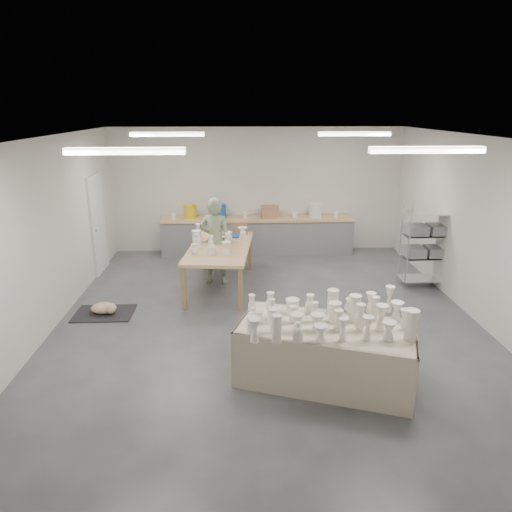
{
  "coord_description": "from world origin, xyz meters",
  "views": [
    {
      "loc": [
        -0.51,
        -7.02,
        3.43
      ],
      "look_at": [
        -0.19,
        0.25,
        1.05
      ],
      "focal_mm": 32.0,
      "sensor_mm": 36.0,
      "label": 1
    }
  ],
  "objects_px": {
    "drying_table": "(325,350)",
    "red_stool": "(217,264)",
    "potter": "(215,241)",
    "work_table": "(221,245)"
  },
  "relations": [
    {
      "from": "drying_table",
      "to": "red_stool",
      "type": "xyz_separation_m",
      "value": [
        -1.55,
        3.85,
        -0.13
      ]
    },
    {
      "from": "drying_table",
      "to": "potter",
      "type": "relative_size",
      "value": 1.37
    },
    {
      "from": "drying_table",
      "to": "potter",
      "type": "bearing_deg",
      "value": 132.23
    },
    {
      "from": "work_table",
      "to": "potter",
      "type": "relative_size",
      "value": 1.35
    },
    {
      "from": "work_table",
      "to": "potter",
      "type": "bearing_deg",
      "value": 130.66
    },
    {
      "from": "drying_table",
      "to": "work_table",
      "type": "relative_size",
      "value": 1.02
    },
    {
      "from": "potter",
      "to": "work_table",
      "type": "bearing_deg",
      "value": 138.36
    },
    {
      "from": "drying_table",
      "to": "work_table",
      "type": "distance_m",
      "value": 3.73
    },
    {
      "from": "work_table",
      "to": "red_stool",
      "type": "height_order",
      "value": "work_table"
    },
    {
      "from": "potter",
      "to": "red_stool",
      "type": "height_order",
      "value": "potter"
    }
  ]
}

